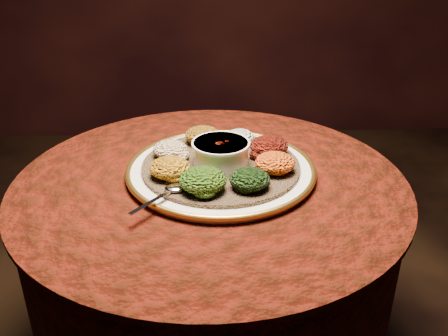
{
  "coord_description": "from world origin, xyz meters",
  "views": [
    {
      "loc": [
        -0.02,
        -1.07,
        1.32
      ],
      "look_at": [
        0.03,
        0.01,
        0.76
      ],
      "focal_mm": 40.0,
      "sensor_mm": 36.0,
      "label": 1
    }
  ],
  "objects": [
    {
      "name": "portion_mixveg",
      "position": [
        -0.02,
        -0.1,
        0.79
      ],
      "size": [
        0.11,
        0.1,
        0.05
      ],
      "primitive_type": "ellipsoid",
      "color": "#8E3109",
      "rests_on": "injera"
    },
    {
      "name": "platter",
      "position": [
        0.03,
        0.03,
        0.75
      ],
      "size": [
        0.48,
        0.48,
        0.02
      ],
      "rotation": [
        0.0,
        0.0,
        -0.08
      ],
      "color": "silver",
      "rests_on": "table"
    },
    {
      "name": "portion_timatim",
      "position": [
        -0.1,
        0.08,
        0.78
      ],
      "size": [
        0.09,
        0.08,
        0.04
      ],
      "primitive_type": "ellipsoid",
      "color": "maroon",
      "rests_on": "injera"
    },
    {
      "name": "portion_kik",
      "position": [
        -0.09,
        -0.03,
        0.78
      ],
      "size": [
        0.1,
        0.09,
        0.05
      ],
      "primitive_type": "ellipsoid",
      "color": "#BD8410",
      "rests_on": "injera"
    },
    {
      "name": "portion_tikil",
      "position": [
        0.15,
        -0.02,
        0.79
      ],
      "size": [
        0.1,
        0.09,
        0.05
      ],
      "primitive_type": "ellipsoid",
      "color": "orange",
      "rests_on": "injera"
    },
    {
      "name": "table",
      "position": [
        0.0,
        0.0,
        0.55
      ],
      "size": [
        0.96,
        0.96,
        0.73
      ],
      "color": "black",
      "rests_on": "ground"
    },
    {
      "name": "portion_shiro",
      "position": [
        -0.02,
        0.16,
        0.78
      ],
      "size": [
        0.09,
        0.09,
        0.05
      ],
      "primitive_type": "ellipsoid",
      "color": "#885410",
      "rests_on": "injera"
    },
    {
      "name": "injera",
      "position": [
        0.03,
        0.03,
        0.76
      ],
      "size": [
        0.52,
        0.52,
        0.01
      ],
      "primitive_type": "cylinder",
      "rotation": [
        0.0,
        0.0,
        0.42
      ],
      "color": "brown",
      "rests_on": "platter"
    },
    {
      "name": "portion_kitfo",
      "position": [
        0.15,
        0.08,
        0.79
      ],
      "size": [
        0.1,
        0.09,
        0.05
      ],
      "primitive_type": "ellipsoid",
      "color": "black",
      "rests_on": "injera"
    },
    {
      "name": "portion_gomen",
      "position": [
        0.09,
        -0.09,
        0.78
      ],
      "size": [
        0.09,
        0.09,
        0.04
      ],
      "primitive_type": "ellipsoid",
      "color": "black",
      "rests_on": "injera"
    },
    {
      "name": "portion_ayib",
      "position": [
        0.08,
        0.15,
        0.78
      ],
      "size": [
        0.08,
        0.07,
        0.04
      ],
      "primitive_type": "ellipsoid",
      "color": "silver",
      "rests_on": "injera"
    },
    {
      "name": "stew_bowl",
      "position": [
        0.03,
        0.03,
        0.8
      ],
      "size": [
        0.14,
        0.14,
        0.06
      ],
      "color": "white",
      "rests_on": "injera"
    },
    {
      "name": "spoon",
      "position": [
        -0.09,
        -0.11,
        0.77
      ],
      "size": [
        0.12,
        0.13,
        0.01
      ],
      "rotation": [
        0.0,
        0.0,
        -2.28
      ],
      "color": "silver",
      "rests_on": "injera"
    }
  ]
}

